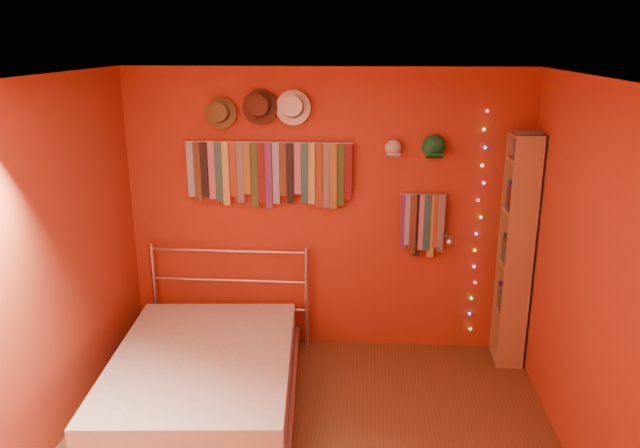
% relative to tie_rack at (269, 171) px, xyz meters
% --- Properties ---
extents(back_wall, '(3.50, 0.02, 2.50)m').
position_rel_tie_rack_xyz_m(back_wall, '(0.48, 0.07, -0.37)').
color(back_wall, '#A2421A').
rests_on(back_wall, ground).
extents(right_wall, '(0.02, 3.50, 2.50)m').
position_rel_tie_rack_xyz_m(right_wall, '(2.23, -1.68, -0.37)').
color(right_wall, '#A2421A').
rests_on(right_wall, ground).
extents(left_wall, '(0.02, 3.50, 2.50)m').
position_rel_tie_rack_xyz_m(left_wall, '(-1.27, -1.68, -0.37)').
color(left_wall, '#A2421A').
rests_on(left_wall, ground).
extents(ceiling, '(3.50, 3.50, 0.02)m').
position_rel_tie_rack_xyz_m(ceiling, '(0.48, -1.68, 0.88)').
color(ceiling, white).
rests_on(ceiling, back_wall).
extents(tie_rack, '(1.45, 0.03, 0.58)m').
position_rel_tie_rack_xyz_m(tie_rack, '(0.00, 0.00, 0.00)').
color(tie_rack, silver).
rests_on(tie_rack, back_wall).
extents(small_tie_rack, '(0.40, 0.03, 0.57)m').
position_rel_tie_rack_xyz_m(small_tie_rack, '(1.32, -0.00, -0.43)').
color(small_tie_rack, silver).
rests_on(small_tie_rack, back_wall).
extents(fedora_olive, '(0.27, 0.14, 0.26)m').
position_rel_tie_rack_xyz_m(fedora_olive, '(-0.40, -0.03, 0.50)').
color(fedora_olive, brown).
rests_on(fedora_olive, back_wall).
extents(fedora_brown, '(0.30, 0.16, 0.29)m').
position_rel_tie_rack_xyz_m(fedora_brown, '(-0.07, -0.03, 0.55)').
color(fedora_brown, '#4B2B1A').
rests_on(fedora_brown, back_wall).
extents(fedora_white, '(0.29, 0.16, 0.29)m').
position_rel_tie_rack_xyz_m(fedora_white, '(0.21, -0.03, 0.55)').
color(fedora_white, white).
rests_on(fedora_white, back_wall).
extents(cap_white, '(0.16, 0.20, 0.16)m').
position_rel_tie_rack_xyz_m(cap_white, '(1.05, 0.01, 0.21)').
color(cap_white, silver).
rests_on(cap_white, back_wall).
extents(cap_green, '(0.19, 0.24, 0.19)m').
position_rel_tie_rack_xyz_m(cap_green, '(1.39, 0.01, 0.23)').
color(cap_green, '#186C32').
rests_on(cap_green, back_wall).
extents(fairy_lights, '(0.06, 0.02, 1.98)m').
position_rel_tie_rack_xyz_m(fairy_lights, '(1.80, 0.03, -0.45)').
color(fairy_lights, '#FF3333').
rests_on(fairy_lights, back_wall).
extents(reading_lamp, '(0.07, 0.31, 0.09)m').
position_rel_tie_rack_xyz_m(reading_lamp, '(1.54, -0.18, -0.53)').
color(reading_lamp, silver).
rests_on(reading_lamp, back_wall).
extents(bookshelf, '(0.25, 0.34, 2.00)m').
position_rel_tie_rack_xyz_m(bookshelf, '(2.14, -0.15, -0.60)').
color(bookshelf, '#A17948').
rests_on(bookshelf, ground).
extents(bed, '(1.59, 2.02, 0.95)m').
position_rel_tie_rack_xyz_m(bed, '(-0.38, -1.03, -1.40)').
color(bed, silver).
rests_on(bed, ground).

